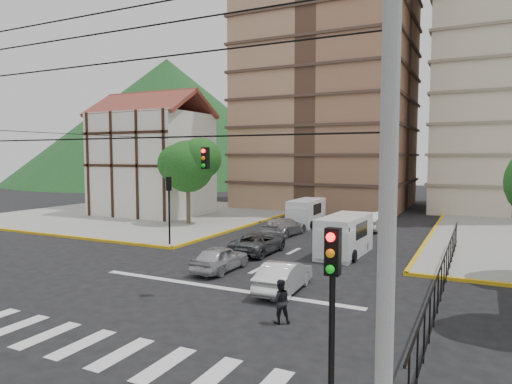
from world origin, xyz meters
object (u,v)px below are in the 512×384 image
Objects in this scene: van_left_lane at (305,213)px; car_white_front_right at (284,276)px; traffic_light_nw at (169,199)px; traffic_light_se at (332,303)px; pedestrian_crosswalk at (280,301)px; van_right_lane at (343,237)px; car_silver_front_left at (220,258)px.

van_left_lane reaches higher than car_white_front_right.
van_left_lane is at bearing 67.70° from traffic_light_nw.
traffic_light_se and traffic_light_nw have the same top height.
car_white_front_right is at bearing -103.52° from pedestrian_crosswalk.
van_right_lane is 11.69m from pedestrian_crosswalk.
pedestrian_crosswalk is (11.85, -9.37, -2.33)m from traffic_light_nw.
car_white_front_right is (-5.10, 9.80, -2.45)m from traffic_light_se.
car_silver_front_left is (6.21, -4.00, -2.45)m from traffic_light_nw.
car_silver_front_left is at bearing -86.39° from van_left_lane.
car_silver_front_left is at bearing -77.81° from pedestrian_crosswalk.
traffic_light_se is at bearing -45.00° from traffic_light_nw.
van_left_lane reaches higher than pedestrian_crosswalk.
car_white_front_right is at bearing -73.62° from van_left_lane.
van_right_lane reaches higher than van_left_lane.
car_silver_front_left is 0.96× the size of car_white_front_right.
car_white_front_right is at bearing -90.02° from van_right_lane.
traffic_light_se reaches higher than van_left_lane.
car_white_front_right is at bearing 158.21° from car_silver_front_left.
traffic_light_se is 2.80× the size of pedestrian_crosswalk.
traffic_light_nw is (-15.60, 15.60, 0.00)m from traffic_light_se.
van_right_lane reaches higher than car_white_front_right.
traffic_light_nw is at bearing -31.62° from car_white_front_right.
car_silver_front_left is 4.65m from car_white_front_right.
car_silver_front_left is at bearing -25.46° from car_white_front_right.
pedestrian_crosswalk is (6.90, -21.43, -0.29)m from van_left_lane.
van_left_lane is (4.95, 12.06, -2.04)m from traffic_light_nw.
car_white_front_right reaches higher than car_silver_front_left.
van_right_lane is 7.85m from car_silver_front_left.
van_right_lane reaches higher than pedestrian_crosswalk.
van_right_lane is at bearing -95.58° from car_white_front_right.
traffic_light_se is 7.63m from pedestrian_crosswalk.
traffic_light_se is 11.32m from car_white_front_right.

